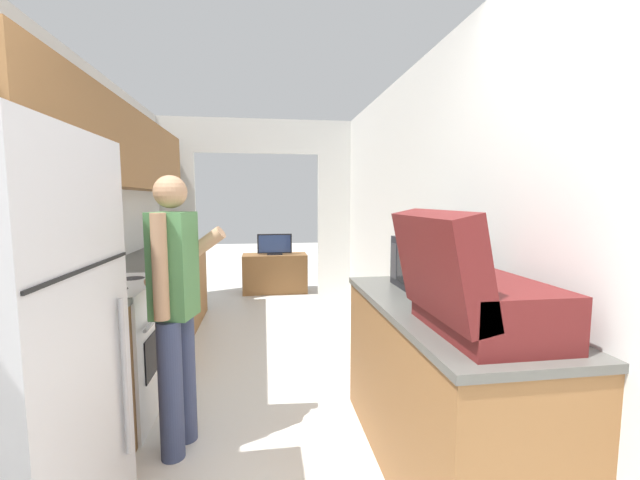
# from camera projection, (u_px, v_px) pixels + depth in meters

# --- Properties ---
(wall_left) EXTENTS (0.38, 6.93, 2.50)m
(wall_left) POSITION_uv_depth(u_px,v_px,m) (70.00, 191.00, 2.65)
(wall_left) COLOR silver
(wall_left) RESTS_ON ground_plane
(wall_right) EXTENTS (0.06, 6.93, 2.50)m
(wall_right) POSITION_uv_depth(u_px,v_px,m) (447.00, 227.00, 2.65)
(wall_right) COLOR silver
(wall_right) RESTS_ON ground_plane
(wall_far_with_doorway) EXTENTS (2.94, 0.06, 2.50)m
(wall_far_with_doorway) POSITION_uv_depth(u_px,v_px,m) (258.00, 199.00, 5.29)
(wall_far_with_doorway) COLOR silver
(wall_far_with_doorway) RESTS_ON ground_plane
(counter_left) EXTENTS (0.62, 3.36, 0.89)m
(counter_left) POSITION_uv_depth(u_px,v_px,m) (152.00, 307.00, 3.63)
(counter_left) COLOR brown
(counter_left) RESTS_ON ground_plane
(counter_right) EXTENTS (0.62, 1.55, 0.89)m
(counter_right) POSITION_uv_depth(u_px,v_px,m) (438.00, 388.00, 2.07)
(counter_right) COLOR brown
(counter_right) RESTS_ON ground_plane
(range_oven) EXTENTS (0.66, 0.78, 1.03)m
(range_oven) POSITION_uv_depth(u_px,v_px,m) (106.00, 350.00, 2.57)
(range_oven) COLOR white
(range_oven) RESTS_ON ground_plane
(person) EXTENTS (0.51, 0.43, 1.57)m
(person) POSITION_uv_depth(u_px,v_px,m) (175.00, 307.00, 2.19)
(person) COLOR #384266
(person) RESTS_ON ground_plane
(suitcase) EXTENTS (0.52, 0.62, 0.50)m
(suitcase) POSITION_uv_depth(u_px,v_px,m) (470.00, 292.00, 1.59)
(suitcase) COLOR #5B1919
(suitcase) RESTS_ON counter_right
(microwave) EXTENTS (0.37, 0.49, 0.31)m
(microwave) POSITION_uv_depth(u_px,v_px,m) (432.00, 265.00, 2.35)
(microwave) COLOR black
(microwave) RESTS_ON counter_right
(tv_cabinet) EXTENTS (0.98, 0.42, 0.59)m
(tv_cabinet) POSITION_uv_depth(u_px,v_px,m) (275.00, 273.00, 6.07)
(tv_cabinet) COLOR brown
(tv_cabinet) RESTS_ON ground_plane
(television) EXTENTS (0.52, 0.16, 0.32)m
(television) POSITION_uv_depth(u_px,v_px,m) (275.00, 245.00, 5.98)
(television) COLOR black
(television) RESTS_ON tv_cabinet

